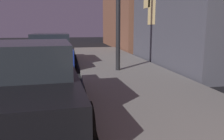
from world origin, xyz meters
name	(u,v)px	position (x,y,z in m)	size (l,w,h in m)	color
car_black	(27,82)	(2.85, 4.67, 0.70)	(2.19, 4.36, 1.43)	black
car_blue	(51,50)	(2.85, 10.50, 0.72)	(2.08, 4.48, 1.43)	navy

